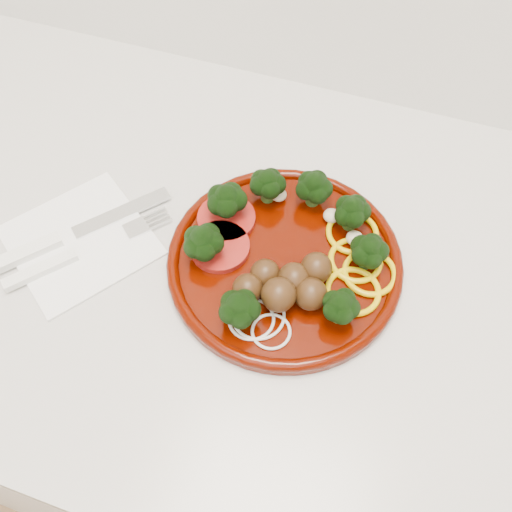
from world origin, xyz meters
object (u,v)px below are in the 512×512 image
(plate, at_px, (287,256))
(knife, at_px, (55,241))
(napkin, at_px, (80,241))
(fork, at_px, (61,261))

(plate, bearing_deg, knife, -167.09)
(napkin, distance_m, fork, 0.03)
(plate, xyz_separation_m, napkin, (-0.23, -0.05, -0.02))
(knife, bearing_deg, napkin, -22.66)
(napkin, relative_size, knife, 0.81)
(napkin, distance_m, knife, 0.03)
(fork, bearing_deg, knife, 83.00)
(plate, relative_size, fork, 1.62)
(napkin, bearing_deg, plate, 11.34)
(fork, bearing_deg, napkin, 33.31)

